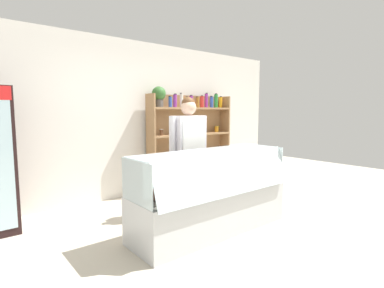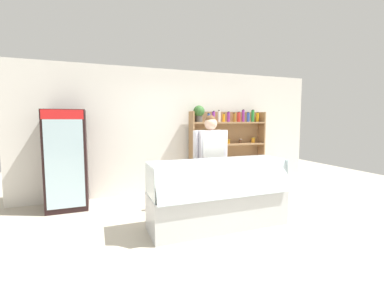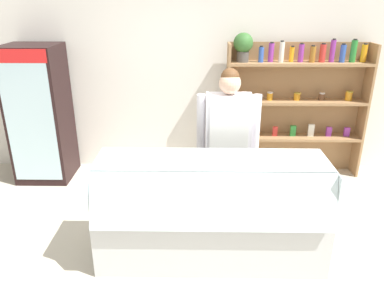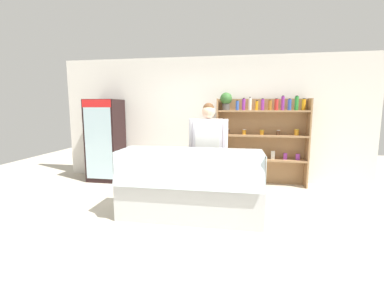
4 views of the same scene
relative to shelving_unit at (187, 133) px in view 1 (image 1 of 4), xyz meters
name	(u,v)px [view 1 (image 1 of 4)]	position (x,y,z in m)	size (l,w,h in m)	color
ground_plane	(221,231)	(-1.02, -1.98, -1.07)	(12.00, 12.00, 0.00)	beige
back_wall	(134,119)	(-1.02, 0.23, 0.28)	(6.80, 0.10, 2.70)	white
shelving_unit	(187,133)	(0.00, 0.00, 0.00)	(1.85, 0.29, 1.92)	#9E754C
deli_display_case	(211,206)	(-1.12, -1.89, -0.76)	(2.08, 0.72, 1.01)	silver
shop_clerk	(189,145)	(-0.92, -1.20, -0.07)	(0.66, 0.25, 1.69)	#383D51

